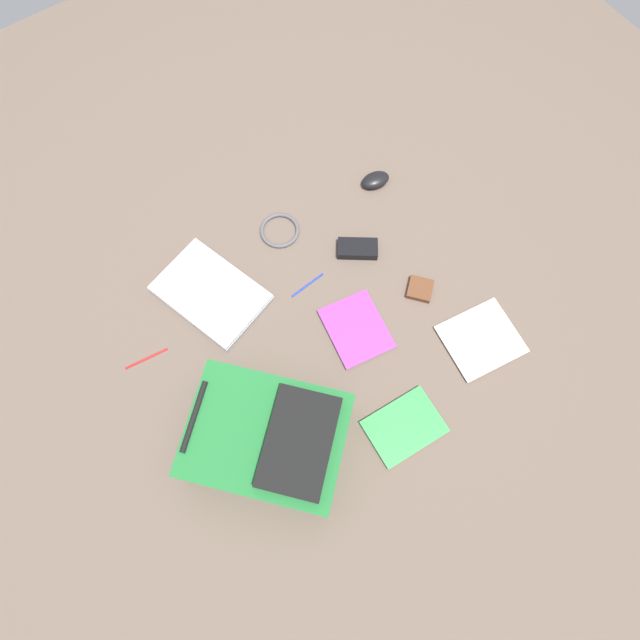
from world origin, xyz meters
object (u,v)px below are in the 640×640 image
Objects in this scene: cable_coil at (280,230)px; pen_blue at (146,358)px; book_blue at (356,329)px; computer_mouse at (375,180)px; book_comic at (481,339)px; pen_black at (307,285)px; book_manual at (404,427)px; power_brick at (358,249)px; laptop at (211,293)px; earbud_pouch at (420,289)px; backpack at (269,439)px.

pen_blue is (-0.15, 0.61, -0.00)m from cable_coil.
book_blue is 0.57m from computer_mouse.
book_comic is at bearing -129.94° from book_blue.
book_blue reaches higher than pen_black.
book_manual is 0.56m from pen_black.
power_brick reaches higher than book_manual.
computer_mouse reaches higher than book_manual.
book_blue is (-0.38, -0.32, -0.01)m from laptop.
book_blue is 0.26m from earbud_pouch.
computer_mouse is (0.42, -0.39, 0.01)m from book_blue.
book_comic is 0.60m from pen_black.
pen_blue is at bearing 103.46° from cable_coil.
earbud_pouch is at bearing -123.52° from laptop.
backpack is 0.46m from book_blue.
cable_coil reaches higher than pen_black.
laptop is 2.93× the size of cable_coil.
pen_black is (0.48, 0.35, -0.00)m from book_comic.
cable_coil is at bearing 39.20° from power_brick.
power_brick is (-0.22, -0.18, 0.01)m from cable_coil.
power_brick is (-0.15, -0.50, 0.00)m from laptop.
laptop is at bearing 44.89° from book_comic.
book_manual is (-0.19, -0.36, -0.09)m from backpack.
book_manual is 0.84m from pen_blue.
laptop is at bearing 102.75° from cable_coil.
power_brick is 0.25m from earbud_pouch.
laptop is at bearing 104.15° from computer_mouse.
backpack reaches higher than laptop.
cable_coil reaches higher than pen_blue.
book_blue reaches higher than pen_blue.
power_brick reaches higher than book_comic.
book_blue is at bearing 88.12° from earbud_pouch.
book_comic is 1.92× the size of power_brick.
backpack is at bearing 101.50° from earbud_pouch.
backpack is at bearing 134.07° from pen_black.
laptop is 0.72m from computer_mouse.
computer_mouse is at bearing -49.30° from power_brick.
laptop is (0.52, -0.10, -0.08)m from backpack.
book_blue is 1.74× the size of pen_blue.
laptop is at bearing 40.69° from book_blue.
book_blue is at bearing -11.23° from book_manual.
pen_blue is at bearing 107.33° from computer_mouse.
book_comic is 1.82× the size of pen_blue.
cable_coil is 1.02× the size of power_brick.
earbud_pouch reaches higher than cable_coil.
power_brick reaches higher than earbud_pouch.
cable_coil is 0.62m from pen_blue.
cable_coil is at bearing -9.33° from pen_black.
book_comic is (-0.26, -0.31, -0.00)m from book_blue.
laptop is at bearing 61.39° from pen_black.
backpack is at bearing 169.41° from laptop.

